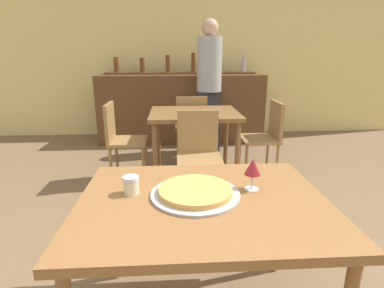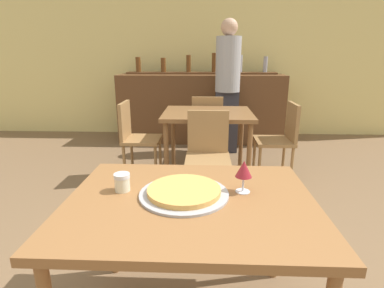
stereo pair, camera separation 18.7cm
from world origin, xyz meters
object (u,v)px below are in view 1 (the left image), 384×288
cheese_shaker (131,185)px  person_standing (209,82)px  wine_glass (253,168)px  chair_far_side_front (199,151)px  chair_far_side_left (121,136)px  pizza_tray (195,192)px  chair_far_side_back (191,124)px  chair_far_side_right (266,134)px

cheese_shaker → person_standing: person_standing is taller
person_standing → wine_glass: (-0.13, -2.89, -0.16)m
cheese_shaker → person_standing: size_ratio=0.05×
chair_far_side_front → chair_far_side_left: 0.98m
pizza_tray → wine_glass: bearing=9.6°
chair_far_side_left → person_standing: person_standing is taller
chair_far_side_left → cheese_shaker: size_ratio=9.99×
chair_far_side_left → chair_far_side_back: bearing=-54.4°
person_standing → wine_glass: bearing=-92.5°
chair_far_side_front → chair_far_side_left: size_ratio=1.00×
chair_far_side_back → chair_far_side_left: (-0.80, -0.57, 0.00)m
chair_far_side_back → chair_far_side_left: 0.98m
chair_far_side_left → wine_glass: bearing=-152.6°
chair_far_side_left → cheese_shaker: 1.90m
person_standing → wine_glass: 2.90m
chair_far_side_front → chair_far_side_back: size_ratio=1.00×
chair_far_side_back → chair_far_side_right: (0.80, -0.57, 0.00)m
pizza_tray → wine_glass: wine_glass is taller
chair_far_side_back → pizza_tray: size_ratio=2.08×
chair_far_side_right → person_standing: 1.27m
person_standing → wine_glass: size_ratio=11.50×
chair_far_side_front → pizza_tray: (-0.13, -1.31, 0.23)m
chair_far_side_left → chair_far_side_right: 1.60m
chair_far_side_front → chair_far_side_right: bearing=35.6°
chair_far_side_front → person_standing: size_ratio=0.48×
cheese_shaker → person_standing: 3.00m
cheese_shaker → chair_far_side_back: bearing=79.9°
chair_far_side_back → wine_glass: (0.15, -2.41, 0.32)m
chair_far_side_front → cheese_shaker: (-0.43, -1.28, 0.25)m
wine_glass → chair_far_side_back: bearing=93.7°
chair_far_side_left → person_standing: bearing=-45.6°
pizza_tray → cheese_shaker: 0.31m
chair_far_side_left → chair_far_side_right: (1.60, 0.00, 0.00)m
chair_far_side_left → wine_glass: (0.95, -1.84, 0.32)m
chair_far_side_front → chair_far_side_left: same height
pizza_tray → cheese_shaker: (-0.30, 0.04, 0.03)m
chair_far_side_right → cheese_shaker: 2.24m
chair_far_side_right → person_standing: bearing=-153.8°
cheese_shaker → wine_glass: wine_glass is taller
chair_far_side_back → pizza_tray: bearing=87.0°
chair_far_side_right → person_standing: (-0.52, 1.06, 0.48)m
chair_far_side_front → wine_glass: wine_glass is taller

